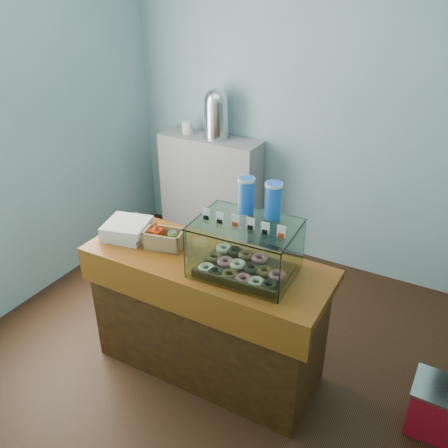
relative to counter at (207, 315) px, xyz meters
The scene contains 9 objects.
ground 0.52m from the counter, 90.00° to the left, with size 3.50×3.50×0.00m, color black.
room_shell 1.27m from the counter, 84.37° to the left, with size 3.54×3.04×2.82m.
counter is the anchor object (origin of this frame).
back_shelf 1.82m from the counter, 119.76° to the left, with size 1.00×0.32×1.10m, color gray.
display_case 0.67m from the counter, ahead, with size 0.62×0.47×0.54m.
condiment_crate 0.60m from the counter, behind, with size 0.28×0.20×0.18m.
pastry_boxes 0.79m from the counter, behind, with size 0.34×0.34×0.11m.
coffee_urn 2.00m from the counter, 117.66° to the left, with size 0.25×0.25×0.47m.
red_cooler 1.55m from the counter, ahead, with size 0.39×0.30×0.34m.
Camera 1 is at (1.32, -2.39, 2.51)m, focal length 38.00 mm.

